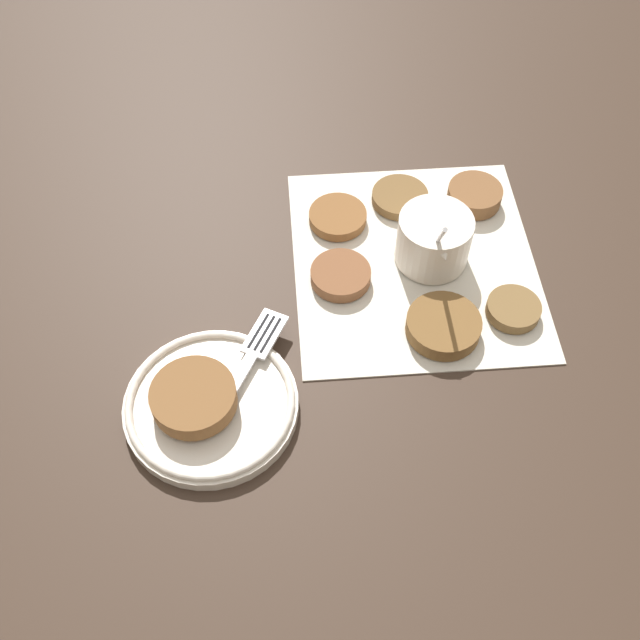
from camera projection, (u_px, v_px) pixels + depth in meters
name	position (u px, v px, depth m)	size (l,w,h in m)	color
ground_plane	(428.00, 251.00, 0.88)	(4.00, 4.00, 0.00)	#38281E
napkin	(414.00, 261.00, 0.87)	(0.32, 0.29, 0.00)	silver
sauce_bowl	(434.00, 241.00, 0.85)	(0.11, 0.08, 0.12)	silver
fritter_0	(474.00, 195.00, 0.91)	(0.07, 0.07, 0.02)	brown
fritter_1	(443.00, 326.00, 0.80)	(0.08, 0.08, 0.02)	brown
fritter_2	(338.00, 217.00, 0.90)	(0.07, 0.07, 0.01)	brown
fritter_3	(341.00, 275.00, 0.84)	(0.07, 0.07, 0.02)	brown
fritter_4	(400.00, 197.00, 0.92)	(0.07, 0.07, 0.01)	brown
fritter_5	(513.00, 309.00, 0.82)	(0.06, 0.06, 0.01)	brown
serving_plate	(211.00, 404.00, 0.75)	(0.18, 0.18, 0.02)	silver
fritter_on_plate	(194.00, 397.00, 0.73)	(0.09, 0.09, 0.02)	brown
fork	(251.00, 357.00, 0.77)	(0.14, 0.10, 0.00)	silver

